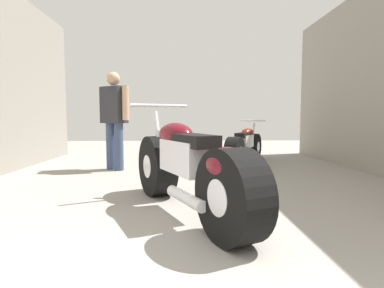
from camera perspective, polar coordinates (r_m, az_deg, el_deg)
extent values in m
plane|color=gray|center=(3.87, -0.41, -8.15)|extent=(16.27, 16.27, 0.00)
cylinder|color=black|center=(3.50, -6.38, -4.00)|extent=(0.49, 0.71, 0.67)
cylinder|color=silver|center=(3.50, -6.38, -4.00)|extent=(0.33, 0.33, 0.25)
cylinder|color=black|center=(2.17, 7.39, -9.48)|extent=(0.49, 0.71, 0.67)
cylinder|color=silver|center=(2.17, 7.39, -9.48)|extent=(0.33, 0.33, 0.25)
cube|color=silver|center=(2.78, -1.17, -2.34)|extent=(0.50, 0.71, 0.29)
ellipsoid|color=#5B0F19|center=(2.98, -3.03, 1.74)|extent=(0.47, 0.61, 0.23)
cube|color=black|center=(2.60, 0.56, 0.62)|extent=(0.41, 0.55, 0.10)
ellipsoid|color=#5B0F19|center=(2.17, 6.69, -3.85)|extent=(0.43, 0.53, 0.25)
cylinder|color=silver|center=(3.43, -6.20, 1.07)|extent=(0.15, 0.26, 0.61)
cylinder|color=silver|center=(3.39, -6.01, 7.02)|extent=(0.61, 0.30, 0.04)
cylinder|color=silver|center=(2.50, -1.18, -9.88)|extent=(0.32, 0.56, 0.09)
cylinder|color=black|center=(6.61, 11.18, -0.48)|extent=(0.45, 0.58, 0.54)
cylinder|color=silver|center=(6.61, 11.18, -0.48)|extent=(0.30, 0.29, 0.21)
cylinder|color=black|center=(5.43, 7.82, -1.55)|extent=(0.45, 0.58, 0.54)
cylinder|color=silver|center=(5.43, 7.82, -1.55)|extent=(0.30, 0.29, 0.21)
cube|color=silver|center=(6.00, 9.68, 0.49)|extent=(0.44, 0.58, 0.24)
ellipsoid|color=maroon|center=(6.17, 10.20, 2.03)|extent=(0.40, 0.49, 0.19)
cube|color=black|center=(5.85, 9.28, 1.64)|extent=(0.36, 0.45, 0.09)
ellipsoid|color=maroon|center=(5.45, 7.98, 0.27)|extent=(0.37, 0.43, 0.20)
cylinder|color=silver|center=(6.56, 11.14, 1.72)|extent=(0.14, 0.21, 0.49)
cylinder|color=silver|center=(6.51, 11.10, 4.25)|extent=(0.48, 0.28, 0.03)
cylinder|color=silver|center=(5.82, 7.82, -1.94)|extent=(0.29, 0.45, 0.08)
cylinder|color=#384766|center=(5.27, -13.32, -0.51)|extent=(0.21, 0.21, 0.78)
cylinder|color=#384766|center=(5.42, -14.73, -0.40)|extent=(0.21, 0.21, 0.78)
cube|color=#2D2D33|center=(5.33, -14.18, 6.99)|extent=(0.49, 0.44, 0.60)
cylinder|color=tan|center=(5.13, -12.15, 7.39)|extent=(0.15, 0.15, 0.55)
cylinder|color=tan|center=(5.53, -16.08, 7.12)|extent=(0.15, 0.15, 0.55)
sphere|color=tan|center=(5.36, -14.28, 11.59)|extent=(0.22, 0.22, 0.22)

